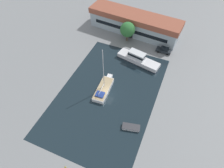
{
  "coord_description": "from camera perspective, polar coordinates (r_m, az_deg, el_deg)",
  "views": [
    {
      "loc": [
        12.97,
        -27.85,
        39.88
      ],
      "look_at": [
        0.0,
        2.73,
        1.0
      ],
      "focal_mm": 32.0,
      "sensor_mm": 36.0,
      "label": 1
    }
  ],
  "objects": [
    {
      "name": "ground_plane",
      "position": [
        50.34,
        -1.21,
        -2.91
      ],
      "size": [
        440.0,
        440.0,
        0.0
      ],
      "primitive_type": "plane",
      "color": "gray"
    },
    {
      "name": "warehouse_building",
      "position": [
        68.45,
        6.37,
        16.9
      ],
      "size": [
        30.7,
        9.9,
        6.57
      ],
      "rotation": [
        0.0,
        0.0,
        -0.09
      ],
      "color": "#99A8B2",
      "rests_on": "ground"
    },
    {
      "name": "parked_car",
      "position": [
        62.92,
        14.58,
        9.39
      ],
      "size": [
        4.53,
        1.87,
        1.74
      ],
      "rotation": [
        0.0,
        0.0,
        1.54
      ],
      "color": "#1E2328",
      "rests_on": "ground"
    },
    {
      "name": "quay_tree_near_building",
      "position": [
        63.63,
        4.48,
        15.24
      ],
      "size": [
        4.64,
        4.64,
        6.54
      ],
      "color": "brown",
      "rests_on": "ground"
    },
    {
      "name": "motor_cruiser",
      "position": [
        58.05,
        7.42,
        7.17
      ],
      "size": [
        13.01,
        5.67,
        3.27
      ],
      "rotation": [
        0.0,
        0.0,
        1.37
      ],
      "color": "silver",
      "rests_on": "water_canal"
    },
    {
      "name": "sailboat_moored",
      "position": [
        50.63,
        -2.41,
        -1.35
      ],
      "size": [
        3.44,
        9.41,
        12.93
      ],
      "rotation": [
        0.0,
        0.0,
        0.06
      ],
      "color": "white",
      "rests_on": "water_canal"
    },
    {
      "name": "water_canal",
      "position": [
        50.34,
        -1.21,
        -2.91
      ],
      "size": [
        23.28,
        36.37,
        0.01
      ],
      "primitive_type": "cube",
      "color": "black",
      "rests_on": "ground"
    },
    {
      "name": "mooring_bollard",
      "position": [
        42.4,
        -13.21,
        -22.18
      ],
      "size": [
        0.27,
        0.27,
        0.78
      ],
      "color": "olive",
      "rests_on": "ground"
    },
    {
      "name": "small_dinghy",
      "position": [
        45.07,
        5.46,
        -12.21
      ],
      "size": [
        4.17,
        2.45,
        0.66
      ],
      "rotation": [
        0.0,
        0.0,
        4.93
      ],
      "color": "silver",
      "rests_on": "water_canal"
    }
  ]
}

